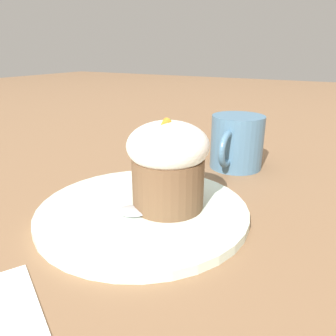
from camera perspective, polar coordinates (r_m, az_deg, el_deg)
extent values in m
plane|color=#846042|center=(0.41, -4.35, -8.11)|extent=(4.00, 4.00, 0.00)
cylinder|color=silver|center=(0.41, -4.37, -7.43)|extent=(0.26, 0.26, 0.01)
cylinder|color=brown|center=(0.40, 0.00, -2.55)|extent=(0.09, 0.09, 0.06)
ellipsoid|color=white|center=(0.38, 0.00, 3.95)|extent=(0.10, 0.10, 0.06)
cone|color=orange|center=(0.37, -0.74, 7.73)|extent=(0.01, 0.01, 0.01)
sphere|color=green|center=(0.37, -0.14, 7.96)|extent=(0.01, 0.01, 0.01)
cube|color=#B7B7BC|center=(0.40, -13.13, -7.16)|extent=(0.04, 0.07, 0.00)
ellipsoid|color=#B7B7BC|center=(0.39, -6.32, -7.39)|extent=(0.04, 0.04, 0.01)
cylinder|color=teal|center=(0.57, 11.90, 4.48)|extent=(0.09, 0.09, 0.09)
torus|color=teal|center=(0.53, 10.22, 3.25)|extent=(0.06, 0.01, 0.06)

